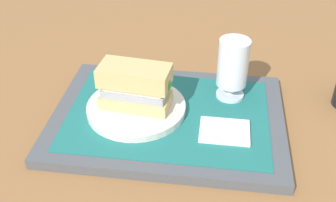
% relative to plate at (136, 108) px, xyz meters
% --- Properties ---
extents(ground_plane, '(3.00, 3.00, 0.00)m').
position_rel_plate_xyz_m(ground_plane, '(0.06, -0.00, -0.03)').
color(ground_plane, olive).
extents(tray, '(0.44, 0.32, 0.02)m').
position_rel_plate_xyz_m(tray, '(0.06, -0.00, -0.02)').
color(tray, '#4C5156').
rests_on(tray, ground_plane).
extents(placemat, '(0.38, 0.27, 0.00)m').
position_rel_plate_xyz_m(placemat, '(0.06, -0.00, -0.01)').
color(placemat, '#1E6B66').
rests_on(placemat, tray).
extents(plate, '(0.19, 0.19, 0.01)m').
position_rel_plate_xyz_m(plate, '(0.00, 0.00, 0.00)').
color(plate, silver).
rests_on(plate, placemat).
extents(sandwich, '(0.14, 0.08, 0.08)m').
position_rel_plate_xyz_m(sandwich, '(0.00, -0.00, 0.05)').
color(sandwich, tan).
rests_on(sandwich, plate).
extents(beer_glass, '(0.06, 0.06, 0.12)m').
position_rel_plate_xyz_m(beer_glass, '(0.18, 0.07, 0.06)').
color(beer_glass, silver).
rests_on(beer_glass, placemat).
extents(napkin_folded, '(0.09, 0.07, 0.01)m').
position_rel_plate_xyz_m(napkin_folded, '(0.17, -0.04, -0.00)').
color(napkin_folded, white).
rests_on(napkin_folded, placemat).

